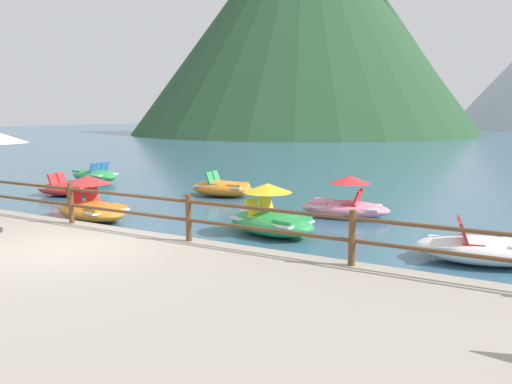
{
  "coord_description": "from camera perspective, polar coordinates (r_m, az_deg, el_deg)",
  "views": [
    {
      "loc": [
        7.77,
        -6.46,
        2.94
      ],
      "look_at": [
        1.3,
        5.0,
        0.9
      ],
      "focal_mm": 35.67,
      "sensor_mm": 36.0,
      "label": 1
    }
  ],
  "objects": [
    {
      "name": "pedal_boat_7",
      "position": [
        22.99,
        -17.68,
        1.8
      ],
      "size": [
        2.58,
        1.51,
        0.89
      ],
      "color": "green",
      "rests_on": "ground"
    },
    {
      "name": "pedal_boat_1",
      "position": [
        18.22,
        -3.82,
        0.45
      ],
      "size": [
        2.43,
        1.47,
        0.89
      ],
      "color": "orange",
      "rests_on": "ground"
    },
    {
      "name": "pedal_boat_2",
      "position": [
        14.91,
        -18.04,
        -1.43
      ],
      "size": [
        2.82,
        1.88,
        1.22
      ],
      "color": "orange",
      "rests_on": "ground"
    },
    {
      "name": "cliff_headland",
      "position": [
        78.56,
        6.68,
        18.09
      ],
      "size": [
        50.22,
        50.22,
        33.47
      ],
      "color": "#284C2D",
      "rests_on": "ground"
    },
    {
      "name": "pedal_boat_0",
      "position": [
        11.06,
        24.06,
        -5.89
      ],
      "size": [
        2.77,
        1.78,
        0.86
      ],
      "color": "white",
      "rests_on": "ground"
    },
    {
      "name": "pedal_boat_5",
      "position": [
        19.59,
        -20.5,
        0.34
      ],
      "size": [
        2.42,
        1.67,
        0.81
      ],
      "color": "red",
      "rests_on": "ground"
    },
    {
      "name": "pedal_boat_3",
      "position": [
        14.79,
        9.97,
        -1.31
      ],
      "size": [
        2.69,
        1.56,
        1.2
      ],
      "color": "pink",
      "rests_on": "ground"
    },
    {
      "name": "dock_railing",
      "position": [
        11.33,
        -14.46,
        -1.47
      ],
      "size": [
        23.92,
        0.12,
        0.95
      ],
      "color": "brown",
      "rests_on": "promenade_dock"
    },
    {
      "name": "ground_plane",
      "position": [
        47.2,
        19.99,
        4.7
      ],
      "size": [
        200.0,
        200.0,
        0.0
      ],
      "primitive_type": "plane",
      "color": "#38607A"
    },
    {
      "name": "pedal_boat_4",
      "position": [
        12.38,
        1.69,
        -2.93
      ],
      "size": [
        2.57,
        1.7,
        1.26
      ],
      "color": "green",
      "rests_on": "ground"
    }
  ]
}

